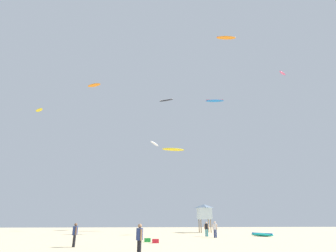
# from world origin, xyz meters

# --- Properties ---
(person_foreground) EXTENTS (0.38, 0.51, 1.66)m
(person_foreground) POSITION_xyz_m (-2.59, 3.57, 0.97)
(person_foreground) COLOR black
(person_foreground) RESTS_ON ground
(person_midground) EXTENTS (0.37, 0.48, 1.63)m
(person_midground) POSITION_xyz_m (-7.40, 9.24, 0.95)
(person_midground) COLOR black
(person_midground) RESTS_ON ground
(person_left) EXTENTS (0.51, 0.37, 1.62)m
(person_left) POSITION_xyz_m (5.01, 20.91, 0.95)
(person_left) COLOR teal
(person_left) RESTS_ON ground
(person_right) EXTENTS (0.46, 0.40, 1.70)m
(person_right) POSITION_xyz_m (5.43, 18.52, 0.99)
(person_right) COLOR navy
(person_right) RESTS_ON ground
(kite_grounded_near) EXTENTS (2.29, 3.23, 0.39)m
(kite_grounded_near) POSITION_xyz_m (11.60, 20.61, 0.18)
(kite_grounded_near) COLOR #19B29E
(kite_grounded_near) RESTS_ON ground
(lifeguard_tower) EXTENTS (2.30, 2.30, 4.15)m
(lifeguard_tower) POSITION_xyz_m (6.91, 30.48, 3.05)
(lifeguard_tower) COLOR #8C704C
(lifeguard_tower) RESTS_ON ground
(cooler_box) EXTENTS (0.56, 0.36, 0.32)m
(cooler_box) POSITION_xyz_m (-2.04, 13.39, 0.16)
(cooler_box) COLOR green
(cooler_box) RESTS_ON ground
(gear_bag) EXTENTS (0.56, 0.36, 0.32)m
(gear_bag) POSITION_xyz_m (-1.37, 12.21, 0.16)
(gear_bag) COLOR red
(gear_bag) RESTS_ON ground
(kite_aloft_0) EXTENTS (2.31, 1.59, 0.37)m
(kite_aloft_0) POSITION_xyz_m (-10.42, 23.68, 20.78)
(kite_aloft_0) COLOR orange
(kite_aloft_1) EXTENTS (3.18, 1.22, 0.40)m
(kite_aloft_1) POSITION_xyz_m (8.89, 27.52, 20.77)
(kite_aloft_1) COLOR blue
(kite_aloft_2) EXTENTS (2.49, 0.83, 0.32)m
(kite_aloft_2) POSITION_xyz_m (7.22, 14.61, 23.39)
(kite_aloft_2) COLOR orange
(kite_aloft_3) EXTENTS (2.64, 4.09, 0.81)m
(kite_aloft_3) POSITION_xyz_m (-0.69, 41.64, 17.00)
(kite_aloft_3) COLOR white
(kite_aloft_4) EXTENTS (3.23, 2.14, 0.78)m
(kite_aloft_4) POSITION_xyz_m (1.60, 39.56, 26.23)
(kite_aloft_4) COLOR #2D2D33
(kite_aloft_5) EXTENTS (4.54, 1.77, 0.48)m
(kite_aloft_5) POSITION_xyz_m (2.85, 37.41, 14.73)
(kite_aloft_5) COLOR yellow
(kite_aloft_6) EXTENTS (1.95, 1.69, 0.38)m
(kite_aloft_6) POSITION_xyz_m (20.74, 25.93, 25.74)
(kite_aloft_6) COLOR #E5598C
(kite_aloft_7) EXTENTS (1.97, 1.93, 0.36)m
(kite_aloft_7) POSITION_xyz_m (-20.92, 31.25, 19.58)
(kite_aloft_7) COLOR yellow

